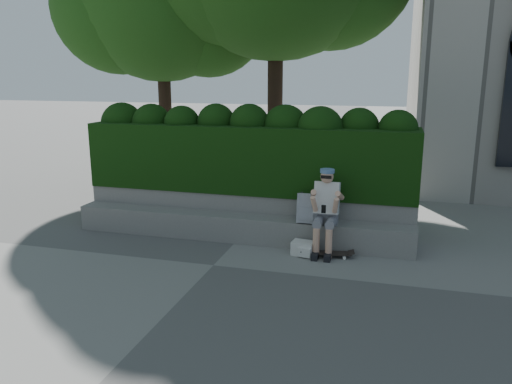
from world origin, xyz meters
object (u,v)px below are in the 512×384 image
(backpack_plaid, at_px, (307,208))
(backpack_ground, at_px, (303,248))
(person, at_px, (326,207))
(skateboard, at_px, (327,253))

(backpack_plaid, distance_m, backpack_ground, 0.67)
(person, height_order, backpack_plaid, person)
(person, bearing_deg, backpack_ground, -142.38)
(backpack_ground, bearing_deg, backpack_plaid, 97.01)
(person, distance_m, skateboard, 0.74)
(backpack_plaid, bearing_deg, backpack_ground, -92.12)
(person, relative_size, skateboard, 1.77)
(skateboard, bearing_deg, backpack_ground, 168.49)
(person, xyz_separation_m, backpack_plaid, (-0.32, 0.08, -0.06))
(person, height_order, skateboard, person)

